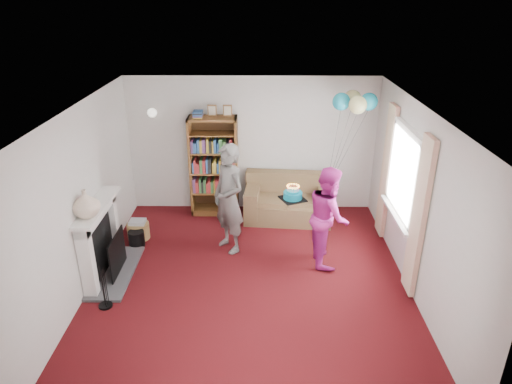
{
  "coord_description": "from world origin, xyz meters",
  "views": [
    {
      "loc": [
        0.15,
        -5.48,
        3.85
      ],
      "look_at": [
        0.09,
        0.6,
        1.15
      ],
      "focal_mm": 32.0,
      "sensor_mm": 36.0,
      "label": 1
    }
  ],
  "objects_px": {
    "bookcase": "(214,167)",
    "sofa": "(288,202)",
    "person_striped": "(229,199)",
    "birthday_cake": "(293,195)",
    "person_magenta": "(328,216)"
  },
  "relations": [
    {
      "from": "birthday_cake",
      "to": "person_magenta",
      "type": "bearing_deg",
      "value": -2.45
    },
    {
      "from": "bookcase",
      "to": "person_magenta",
      "type": "relative_size",
      "value": 1.32
    },
    {
      "from": "sofa",
      "to": "birthday_cake",
      "type": "relative_size",
      "value": 4.62
    },
    {
      "from": "bookcase",
      "to": "birthday_cake",
      "type": "bearing_deg",
      "value": -51.93
    },
    {
      "from": "sofa",
      "to": "person_striped",
      "type": "height_order",
      "value": "person_striped"
    },
    {
      "from": "person_striped",
      "to": "birthday_cake",
      "type": "distance_m",
      "value": 1.04
    },
    {
      "from": "bookcase",
      "to": "birthday_cake",
      "type": "height_order",
      "value": "bookcase"
    },
    {
      "from": "sofa",
      "to": "birthday_cake",
      "type": "bearing_deg",
      "value": -86.2
    },
    {
      "from": "person_magenta",
      "to": "birthday_cake",
      "type": "xyz_separation_m",
      "value": [
        -0.54,
        0.02,
        0.33
      ]
    },
    {
      "from": "bookcase",
      "to": "person_striped",
      "type": "distance_m",
      "value": 1.41
    },
    {
      "from": "person_magenta",
      "to": "bookcase",
      "type": "bearing_deg",
      "value": 45.18
    },
    {
      "from": "bookcase",
      "to": "sofa",
      "type": "bearing_deg",
      "value": -9.96
    },
    {
      "from": "sofa",
      "to": "person_magenta",
      "type": "xyz_separation_m",
      "value": [
        0.51,
        -1.47,
        0.46
      ]
    },
    {
      "from": "bookcase",
      "to": "person_magenta",
      "type": "distance_m",
      "value": 2.53
    },
    {
      "from": "bookcase",
      "to": "birthday_cake",
      "type": "xyz_separation_m",
      "value": [
        1.32,
        -1.69,
        0.2
      ]
    }
  ]
}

